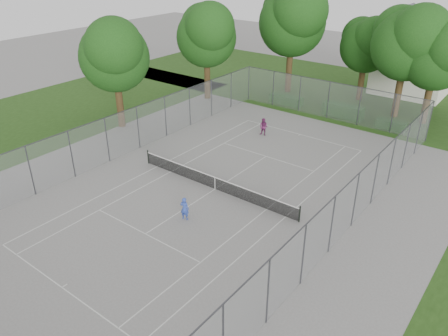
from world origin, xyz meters
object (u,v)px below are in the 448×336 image
Objects in this scene: house at (414,60)px; woman_player at (264,127)px; girl_player at (185,209)px; tennis_net at (215,183)px.

woman_player is (-6.20, -19.57, -2.88)m from house.
house is 20.73m from woman_player.
house is 5.89× the size of woman_player.
house is at bearing -112.22° from girl_player.
house reaches higher than girl_player.
girl_player reaches higher than tennis_net.
woman_player is at bearing -107.59° from house.
house reaches higher than woman_player.
tennis_net is 10.09m from woman_player.
tennis_net is 8.66× the size of girl_player.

